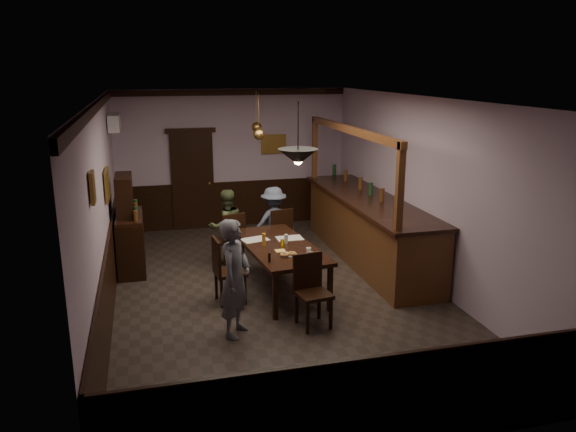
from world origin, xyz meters
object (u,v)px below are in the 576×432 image
object	(u,v)px
dining_table	(279,249)
chair_near	(311,287)
chair_side	(224,268)
chair_far_left	(231,238)
sideboard	(130,232)
pendant_brass_mid	(259,134)
coffee_cup	(309,250)
pendant_brass_far	(257,127)
person_seated_right	(274,222)
person_seated_left	(226,226)
soda_can	(283,243)
pendant_iron	(298,157)
bar_counter	(368,227)
person_standing	(235,278)
chair_far_right	(279,232)

from	to	relation	value
dining_table	chair_near	bearing A→B (deg)	-84.18
chair_near	chair_side	xyz separation A→B (m)	(-1.04, 1.02, 0.01)
dining_table	chair_far_left	size ratio (longest dim) A/B	2.30
sideboard	pendant_brass_mid	size ratio (longest dim) A/B	2.08
coffee_cup	pendant_brass_mid	bearing A→B (deg)	92.48
chair_far_left	pendant_brass_far	xyz separation A→B (m)	(0.79, 1.54, 1.75)
person_seated_right	person_seated_left	bearing A→B (deg)	-4.06
person_seated_right	soda_can	distance (m)	1.74
person_seated_left	pendant_iron	xyz separation A→B (m)	(0.69, -2.29, 1.58)
person_seated_right	bar_counter	bearing A→B (deg)	149.62
bar_counter	pendant_brass_mid	world-z (taller)	pendant_brass_mid
person_standing	chair_near	bearing A→B (deg)	-55.23
chair_far_right	chair_near	size ratio (longest dim) A/B	1.00
chair_far_left	person_seated_right	size ratio (longest dim) A/B	0.75
chair_far_right	chair_near	bearing A→B (deg)	73.28
chair_far_right	chair_side	distance (m)	2.02
chair_side	bar_counter	world-z (taller)	bar_counter
chair_side	coffee_cup	size ratio (longest dim) A/B	12.67
bar_counter	person_seated_right	bearing A→B (deg)	159.72
person_seated_left	sideboard	bearing A→B (deg)	-17.23
dining_table	chair_near	world-z (taller)	chair_near
coffee_cup	person_seated_left	bearing A→B (deg)	109.13
dining_table	person_seated_right	bearing A→B (deg)	79.85
person_seated_left	coffee_cup	bearing A→B (deg)	99.70
chair_near	coffee_cup	world-z (taller)	chair_near
soda_can	bar_counter	distance (m)	2.20
dining_table	bar_counter	world-z (taller)	bar_counter
chair_near	pendant_brass_far	xyz separation A→B (m)	(0.09, 4.07, 1.75)
person_seated_left	person_seated_right	distance (m)	0.90
pendant_brass_mid	sideboard	bearing A→B (deg)	-179.72
chair_near	person_seated_right	bearing A→B (deg)	77.41
coffee_cup	sideboard	bearing A→B (deg)	135.79
chair_far_right	person_standing	xyz separation A→B (m)	(-1.24, -2.66, 0.24)
person_seated_left	soda_can	world-z (taller)	person_seated_left
chair_far_left	dining_table	bearing A→B (deg)	97.89
chair_far_left	bar_counter	xyz separation A→B (m)	(2.48, -0.23, 0.07)
person_seated_left	pendant_iron	bearing A→B (deg)	91.41
chair_far_left	pendant_brass_mid	size ratio (longest dim) A/B	1.23
pendant_brass_far	chair_near	bearing A→B (deg)	-91.26
person_seated_left	pendant_brass_mid	bearing A→B (deg)	170.17
person_seated_right	bar_counter	world-z (taller)	bar_counter
soda_can	pendant_brass_mid	world-z (taller)	pendant_brass_mid
person_seated_right	chair_far_left	bearing A→B (deg)	13.54
chair_side	person_standing	size ratio (longest dim) A/B	0.64
pendant_brass_mid	bar_counter	bearing A→B (deg)	-16.78
dining_table	sideboard	size ratio (longest dim) A/B	1.36
coffee_cup	pendant_brass_far	bearing A→B (deg)	85.89
dining_table	person_seated_right	world-z (taller)	person_seated_right
dining_table	chair_side	size ratio (longest dim) A/B	2.26
person_seated_right	sideboard	world-z (taller)	sideboard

